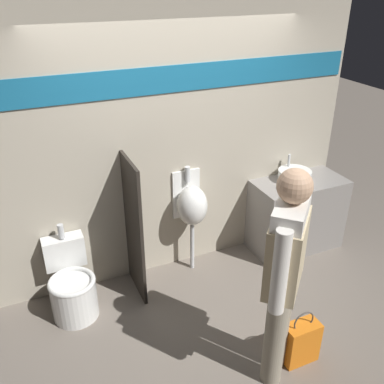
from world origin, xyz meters
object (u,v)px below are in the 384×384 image
object	(u,v)px
toilet	(72,287)
shopping_bag	(301,342)
person_in_vest	(285,266)
cell_phone	(283,190)
sink_basin	(294,175)
urinal_near_counter	(192,205)

from	to	relation	value
toilet	shopping_bag	bearing A→B (deg)	-39.93
toilet	person_in_vest	bearing A→B (deg)	-45.11
cell_phone	shopping_bag	xyz separation A→B (m)	(-0.64, -1.29, -0.65)
cell_phone	person_in_vest	distance (m)	1.58
sink_basin	urinal_near_counter	xyz separation A→B (m)	(-1.20, 0.05, -0.13)
urinal_near_counter	person_in_vest	xyz separation A→B (m)	(0.05, -1.50, 0.27)
urinal_near_counter	cell_phone	bearing A→B (deg)	-12.36
urinal_near_counter	toilet	bearing A→B (deg)	-172.36
cell_phone	toilet	size ratio (longest dim) A/B	0.17
toilet	shopping_bag	size ratio (longest dim) A/B	1.65
toilet	urinal_near_counter	bearing A→B (deg)	7.64
cell_phone	urinal_near_counter	xyz separation A→B (m)	(-0.94, 0.21, -0.08)
urinal_near_counter	shopping_bag	distance (m)	1.63
sink_basin	toilet	size ratio (longest dim) A/B	0.43
person_in_vest	shopping_bag	size ratio (longest dim) A/B	3.52
sink_basin	cell_phone	distance (m)	0.30
urinal_near_counter	person_in_vest	bearing A→B (deg)	-88.27
person_in_vest	sink_basin	bearing A→B (deg)	6.36
toilet	sink_basin	bearing A→B (deg)	2.79
sink_basin	cell_phone	size ratio (longest dim) A/B	2.56
toilet	person_in_vest	distance (m)	2.02
sink_basin	urinal_near_counter	bearing A→B (deg)	177.56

